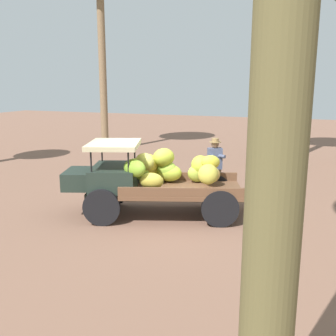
# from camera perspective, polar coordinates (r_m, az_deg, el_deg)

# --- Properties ---
(ground_plane) EXTENTS (60.00, 60.00, 0.00)m
(ground_plane) POSITION_cam_1_polar(r_m,az_deg,el_deg) (10.19, -2.14, -6.72)
(ground_plane) COLOR brown
(truck) EXTENTS (4.66, 2.90, 1.89)m
(truck) POSITION_cam_1_polar(r_m,az_deg,el_deg) (9.94, -2.96, -1.42)
(truck) COLOR #222F27
(truck) RESTS_ON ground
(farmer) EXTENTS (0.57, 0.55, 1.78)m
(farmer) POSITION_cam_1_polar(r_m,az_deg,el_deg) (11.39, 6.85, 0.55)
(farmer) COLOR olive
(farmer) RESTS_ON ground
(wooden_crate) EXTENTS (0.41, 0.56, 0.39)m
(wooden_crate) POSITION_cam_1_polar(r_m,az_deg,el_deg) (10.61, 13.12, -5.17)
(wooden_crate) COLOR #89634B
(wooden_crate) RESTS_ON ground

